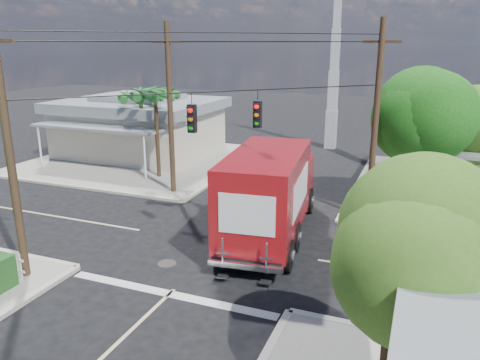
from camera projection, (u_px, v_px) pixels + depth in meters
The scene contains 12 objects.
ground at pixel (222, 244), 19.22m from camera, with size 120.00×120.00×0.00m, color black.
sidewalk_nw at pixel (143, 160), 32.76m from camera, with size 14.12×14.12×0.14m.
road_markings at pixel (207, 259), 17.91m from camera, with size 32.00×32.00×0.01m.
building_nw at pixel (140, 125), 33.97m from camera, with size 10.80×10.20×4.30m.
radio_tower at pixel (334, 75), 35.30m from camera, with size 0.80×0.80×17.00m.
tree_ne_front at pixel (425, 115), 21.36m from camera, with size 4.21×4.14×6.66m.
tree_se at pixel (398, 250), 9.14m from camera, with size 3.67×3.54×5.62m.
palm_nw_front at pixel (155, 95), 27.15m from camera, with size 3.01×3.08×5.59m.
palm_nw_back at pixel (141, 97), 29.30m from camera, with size 3.01×3.08×5.19m.
utility_poles at pixel (202, 123), 19.90m from camera, with size 12.00×10.68×9.00m.
vending_boxes at pixel (399, 202), 22.25m from camera, with size 1.90×0.50×1.10m.
delivery_truck at pixel (270, 193), 19.49m from camera, with size 3.73×9.09×3.83m.
Camera 1 is at (7.23, -16.18, 7.92)m, focal length 35.00 mm.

